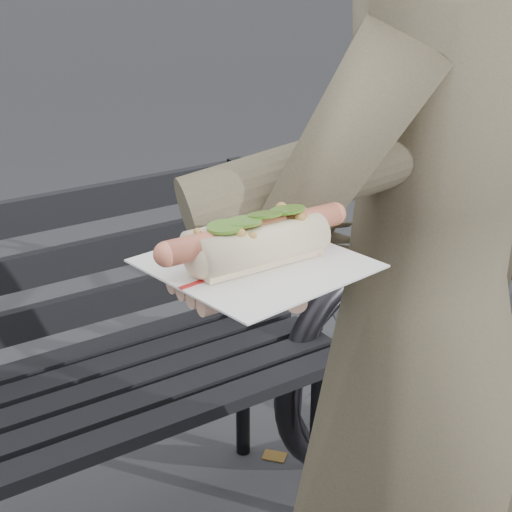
# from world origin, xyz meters

# --- Properties ---
(bicycle) EXTENTS (1.94, 0.91, 0.98)m
(bicycle) POSITION_xyz_m (1.48, 0.84, 0.49)
(bicycle) COLOR black
(bicycle) RESTS_ON ground
(person) EXTENTS (0.67, 0.49, 1.70)m
(person) POSITION_xyz_m (0.37, 0.07, 0.85)
(person) COLOR brown
(person) RESTS_ON ground
(held_hotdog) EXTENTS (0.62, 0.32, 0.20)m
(held_hotdog) POSITION_xyz_m (0.18, 0.02, 1.14)
(held_hotdog) COLOR brown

